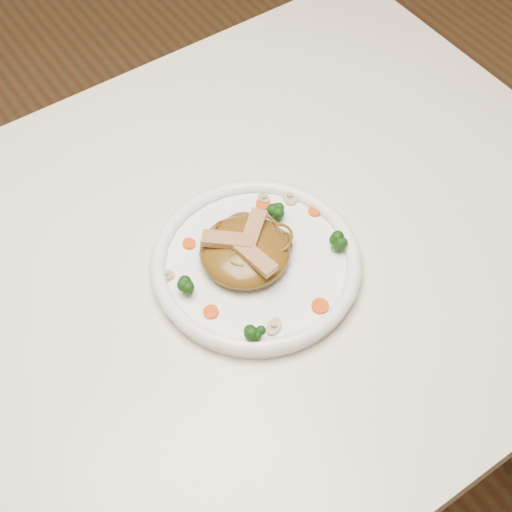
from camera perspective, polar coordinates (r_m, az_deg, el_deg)
ground at (r=1.65m, az=-2.90°, el=-16.42°), size 4.00×4.00×0.00m
table at (r=1.06m, az=-4.35°, el=-4.65°), size 1.20×0.80×0.75m
plate at (r=0.98m, az=0.00°, el=-0.76°), size 0.33×0.33×0.02m
noodle_mound at (r=0.96m, az=-0.85°, el=0.35°), size 0.12×0.12×0.04m
chicken_a at (r=0.95m, az=-0.23°, el=1.99°), size 0.06×0.06×0.01m
chicken_b at (r=0.94m, az=-2.16°, el=1.21°), size 0.06×0.06×0.01m
chicken_c at (r=0.93m, az=-0.10°, el=-0.08°), size 0.03×0.07×0.01m
broccoli_0 at (r=1.00m, az=1.58°, el=3.39°), size 0.03×0.03×0.03m
broccoli_1 at (r=0.94m, az=-5.19°, el=-2.03°), size 0.03×0.03×0.03m
broccoli_2 at (r=0.90m, az=-0.11°, el=-5.74°), size 0.03×0.03×0.03m
broccoli_3 at (r=0.98m, az=6.13°, el=1.01°), size 0.03×0.03×0.03m
carrot_0 at (r=1.03m, az=0.55°, el=3.95°), size 0.02×0.02×0.00m
carrot_1 at (r=0.93m, az=-3.44°, el=-4.25°), size 0.02×0.02×0.00m
carrot_2 at (r=1.02m, az=4.47°, el=3.41°), size 0.02×0.02×0.00m
carrot_3 at (r=0.99m, az=-5.09°, el=0.93°), size 0.02×0.02×0.00m
carrot_4 at (r=0.93m, az=4.88°, el=-3.79°), size 0.02×0.02×0.00m
mushroom_0 at (r=0.91m, az=1.35°, el=-5.37°), size 0.03×0.03×0.01m
mushroom_1 at (r=1.03m, az=2.59°, el=4.46°), size 0.04×0.04×0.01m
mushroom_2 at (r=0.96m, az=-6.85°, el=-1.48°), size 0.03×0.03×0.01m
mushroom_3 at (r=1.03m, az=0.59°, el=4.31°), size 0.02×0.02×0.01m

